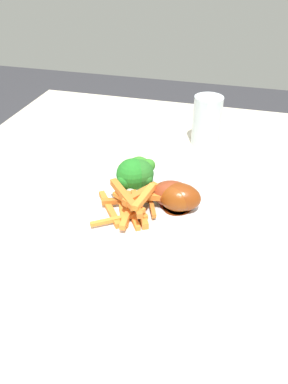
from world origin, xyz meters
TOP-DOWN VIEW (x-y plane):
  - dining_table at (0.00, 0.00)m, footprint 1.07×0.84m
  - dinner_plate at (0.00, 0.05)m, footprint 0.25×0.25m
  - broccoli_floret_front at (-0.01, 0.03)m, footprint 0.07×0.06m
  - broccoli_floret_middle at (-0.02, 0.04)m, footprint 0.06×0.06m
  - broccoli_floret_back at (-0.05, 0.03)m, footprint 0.05×0.06m
  - carrot_fries_pile at (0.04, 0.04)m, footprint 0.11×0.13m
  - chicken_drumstick_near at (-0.00, 0.10)m, footprint 0.06×0.12m
  - chicken_drumstick_far at (0.01, 0.11)m, footprint 0.06×0.14m
  - chicken_drumstick_extra at (0.01, 0.11)m, footprint 0.07×0.12m
  - fork at (0.33, 0.12)m, footprint 0.19×0.07m
  - water_glass at (-0.29, 0.13)m, footprint 0.07×0.07m

SIDE VIEW (x-z plane):
  - dining_table at x=0.00m, z-range 0.27..1.03m
  - fork at x=0.33m, z-range 0.76..0.76m
  - dinner_plate at x=0.00m, z-range 0.76..0.77m
  - carrot_fries_pile at x=0.04m, z-range 0.77..0.81m
  - chicken_drumstick_extra at x=0.01m, z-range 0.77..0.82m
  - chicken_drumstick_near at x=0.00m, z-range 0.77..0.82m
  - chicken_drumstick_far at x=0.01m, z-range 0.77..0.82m
  - broccoli_floret_back at x=-0.05m, z-range 0.78..0.84m
  - broccoli_floret_middle at x=-0.02m, z-range 0.78..0.85m
  - broccoli_floret_front at x=-0.01m, z-range 0.78..0.85m
  - water_glass at x=-0.29m, z-range 0.76..0.88m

